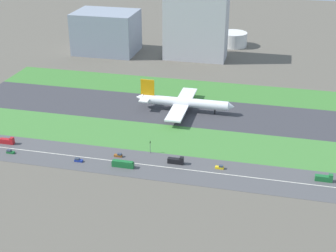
{
  "coord_description": "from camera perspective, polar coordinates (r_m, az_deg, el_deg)",
  "views": [
    {
      "loc": [
        61.55,
        -287.14,
        128.37
      ],
      "look_at": [
        1.72,
        -36.5,
        6.0
      ],
      "focal_mm": 52.47,
      "sensor_mm": 36.0,
      "label": 1
    }
  ],
  "objects": [
    {
      "name": "traffic_light",
      "position": [
        266.65,
        -2.08,
        -2.35
      ],
      "size": [
        0.36,
        0.5,
        7.2
      ],
      "color": "#4C4C51",
      "rests_on": "highway"
    },
    {
      "name": "fuel_tank_centre",
      "position": [
        464.63,
        7.6,
        9.96
      ],
      "size": [
        24.99,
        24.99,
        12.74
      ],
      "primitive_type": "cylinder",
      "color": "silver",
      "rests_on": "ground_plane"
    },
    {
      "name": "ground_plane",
      "position": [
        320.49,
        1.22,
        1.78
      ],
      "size": [
        800.0,
        800.0,
        0.0
      ],
      "primitive_type": "plane",
      "color": "#5B564C"
    },
    {
      "name": "hangar_building",
      "position": [
        419.78,
        3.26,
        11.47
      ],
      "size": [
        52.0,
        24.54,
        55.11
      ],
      "primitive_type": "cube",
      "color": "#B2B2B7",
      "rests_on": "ground_plane"
    },
    {
      "name": "airliner",
      "position": [
        317.55,
        1.69,
        2.77
      ],
      "size": [
        65.0,
        56.0,
        19.7
      ],
      "color": "white",
      "rests_on": "runway"
    },
    {
      "name": "terminal_building",
      "position": [
        442.79,
        -7.17,
        10.77
      ],
      "size": [
        53.5,
        39.4,
        36.0
      ],
      "primitive_type": "cube",
      "color": "gray",
      "rests_on": "ground_plane"
    },
    {
      "name": "truck_0",
      "position": [
        257.63,
        0.95,
        -4.06
      ],
      "size": [
        8.4,
        2.5,
        4.0
      ],
      "color": "black",
      "rests_on": "highway"
    },
    {
      "name": "highway",
      "position": [
        257.12,
        -2.27,
        -4.56
      ],
      "size": [
        280.0,
        28.0,
        0.1
      ],
      "primitive_type": "cube",
      "color": "#4C4C4F",
      "rests_on": "ground_plane"
    },
    {
      "name": "truck_1",
      "position": [
        254.55,
        17.7,
        -5.79
      ],
      "size": [
        8.4,
        2.5,
        4.0
      ],
      "color": "#19662D",
      "rests_on": "highway"
    },
    {
      "name": "car_3",
      "position": [
        281.39,
        -17.87,
        -2.86
      ],
      "size": [
        4.4,
        1.8,
        2.0
      ],
      "rotation": [
        0.0,
        0.0,
        3.14
      ],
      "color": "#19662D",
      "rests_on": "highway"
    },
    {
      "name": "highway_centerline",
      "position": [
        257.09,
        -2.27,
        -4.55
      ],
      "size": [
        266.0,
        0.5,
        0.01
      ],
      "primitive_type": "cube",
      "color": "silver",
      "rests_on": "highway"
    },
    {
      "name": "bus_1",
      "position": [
        255.38,
        -5.26,
        -4.42
      ],
      "size": [
        11.6,
        2.5,
        3.5
      ],
      "rotation": [
        0.0,
        0.0,
        3.14
      ],
      "color": "#19662D",
      "rests_on": "highway"
    },
    {
      "name": "runway",
      "position": [
        320.47,
        1.22,
        1.79
      ],
      "size": [
        280.0,
        46.0,
        0.1
      ],
      "primitive_type": "cube",
      "color": "#38383D",
      "rests_on": "ground_plane"
    },
    {
      "name": "car_1",
      "position": [
        264.07,
        -10.38,
        -3.91
      ],
      "size": [
        4.4,
        1.8,
        2.0
      ],
      "rotation": [
        0.0,
        0.0,
        3.14
      ],
      "color": "navy",
      "rests_on": "highway"
    },
    {
      "name": "truck_2",
      "position": [
        292.15,
        -18.16,
        -1.66
      ],
      "size": [
        8.4,
        2.5,
        4.0
      ],
      "color": "#B2191E",
      "rests_on": "highway"
    },
    {
      "name": "car_2",
      "position": [
        265.74,
        -5.77,
        -3.4
      ],
      "size": [
        4.4,
        1.8,
        2.0
      ],
      "color": "brown",
      "rests_on": "highway"
    },
    {
      "name": "car_0",
      "position": [
        254.71,
        6.05,
        -4.78
      ],
      "size": [
        4.4,
        1.8,
        2.0
      ],
      "color": "yellow",
      "rests_on": "highway"
    },
    {
      "name": "grass_median_south",
      "position": [
        284.32,
        -0.55,
        -1.43
      ],
      "size": [
        280.0,
        36.0,
        0.1
      ],
      "primitive_type": "cube",
      "color": "#427F38",
      "rests_on": "ground_plane"
    },
    {
      "name": "fuel_tank_west",
      "position": [
        467.59,
        4.1,
        10.51
      ],
      "size": [
        20.06,
        20.06,
        17.36
      ],
      "primitive_type": "cylinder",
      "color": "silver",
      "rests_on": "ground_plane"
    },
    {
      "name": "grass_median_north",
      "position": [
        357.67,
        2.62,
        4.35
      ],
      "size": [
        280.0,
        36.0,
        0.1
      ],
      "primitive_type": "cube",
      "color": "#3D7A33",
      "rests_on": "ground_plane"
    }
  ]
}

